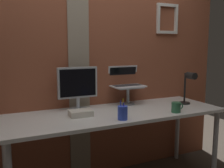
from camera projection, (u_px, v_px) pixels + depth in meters
name	position (u px, v px, depth m)	size (l,w,h in m)	color
brick_wall_back	(89.00, 54.00, 2.67)	(3.15, 0.16, 2.59)	brown
desk	(117.00, 119.00, 2.43)	(2.07, 0.71, 0.77)	white
monitor	(78.00, 85.00, 2.47)	(0.39, 0.18, 0.41)	#ADB2B7
laptop_stand	(128.00, 92.00, 2.72)	(0.28, 0.22, 0.19)	gray
laptop	(125.00, 81.00, 2.76)	(0.35, 0.26, 0.21)	white
desk_lamp	(189.00, 85.00, 2.68)	(0.12, 0.20, 0.35)	black
pen_cup	(123.00, 113.00, 2.15)	(0.08, 0.08, 0.18)	blue
coffee_mug	(176.00, 107.00, 2.39)	(0.12, 0.09, 0.10)	#33724C
paper_clutter_stack	(81.00, 113.00, 2.27)	(0.20, 0.14, 0.05)	silver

